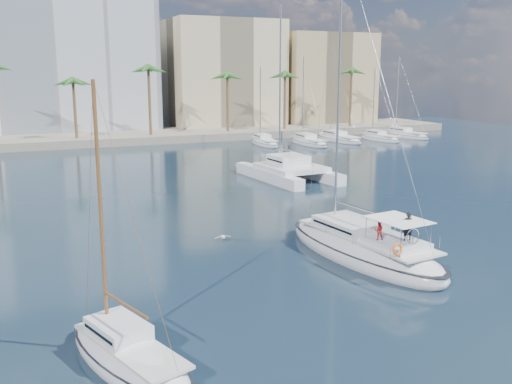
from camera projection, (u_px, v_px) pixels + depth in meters
name	position (u px, v px, depth m)	size (l,w,h in m)	color
ground	(281.00, 249.00, 36.22)	(160.00, 160.00, 0.00)	black
quay	(114.00, 137.00, 90.83)	(120.00, 14.00, 1.20)	gray
building_modern	(24.00, 52.00, 94.13)	(42.00, 16.00, 28.00)	white
building_beige	(224.00, 76.00, 105.48)	(20.00, 14.00, 20.00)	#C9B890
building_tan_right	(323.00, 81.00, 111.66)	(18.00, 12.00, 18.00)	tan
palm_centre	(115.00, 76.00, 85.21)	(3.60, 3.60, 12.30)	brown
palm_right	(315.00, 75.00, 98.41)	(3.60, 3.60, 12.30)	brown
main_sloop	(362.00, 248.00, 34.46)	(5.72, 13.59, 19.56)	white
small_sloop	(128.00, 357.00, 21.75)	(4.88, 8.36, 11.46)	white
catamaran	(289.00, 168.00, 59.17)	(7.05, 12.55, 17.60)	white
seagull	(223.00, 237.00, 37.68)	(1.16, 0.50, 0.21)	silver
moored_yacht_a	(264.00, 145.00, 86.16)	(2.72, 9.35, 11.90)	white
moored_yacht_b	(309.00, 145.00, 86.89)	(3.14, 10.78, 13.72)	white
moored_yacht_c	(338.00, 141.00, 91.21)	(3.55, 12.21, 15.54)	white
moored_yacht_d	(380.00, 140.00, 91.94)	(2.72, 9.35, 11.90)	white
moored_yacht_e	(405.00, 137.00, 96.25)	(3.14, 10.78, 13.72)	white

